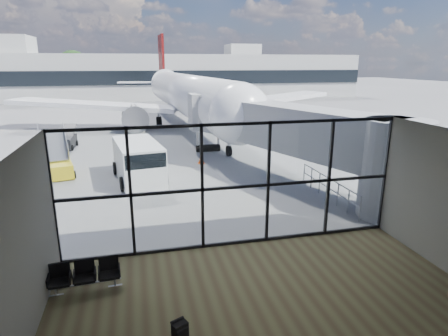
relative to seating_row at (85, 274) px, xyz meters
name	(u,v)px	position (x,y,z in m)	size (l,w,h in m)	color
ground	(160,112)	(5.01, 41.73, -0.49)	(220.00, 220.00, 0.00)	slate
lounge_shell	(290,233)	(5.01, -3.07, 2.16)	(12.02, 8.01, 4.51)	brown
glass_curtain_wall	(236,186)	(5.01, 1.73, 1.76)	(12.10, 0.12, 4.50)	white
jet_bridge	(288,132)	(9.91, 8.80, 2.27)	(8.00, 16.50, 4.33)	gray
apron_railing	(328,185)	(10.61, 5.23, 0.23)	(0.06, 5.46, 1.11)	gray
far_terminal	(147,75)	(4.42, 63.70, 3.72)	(80.00, 12.20, 11.00)	#B0B0AB
tree_3	(10,73)	(-21.99, 73.73, 4.14)	(4.95, 4.95, 7.12)	#382619
tree_4	(42,69)	(-15.99, 73.73, 4.76)	(5.61, 5.61, 8.07)	#382619
tree_5	(73,66)	(-9.99, 73.73, 5.39)	(6.27, 6.27, 9.03)	#382619
seating_row	(85,274)	(0.00, 0.00, 0.00)	(2.00, 0.68, 0.88)	gray
backpack	(180,332)	(2.44, -2.80, -0.23)	(0.43, 0.43, 0.54)	black
airliner	(185,94)	(7.12, 30.64, 2.72)	(35.31, 40.94, 10.54)	white
service_van	(139,161)	(1.73, 10.44, 0.63)	(3.03, 5.29, 2.18)	white
belt_loader	(66,141)	(-3.70, 20.37, 0.06)	(1.56, 3.59, 1.62)	black
mobile_stairs	(57,166)	(-2.99, 12.64, 0.07)	(2.35, 3.62, 2.35)	gold
traffic_cone_a	(151,168)	(2.45, 11.98, -0.21)	(0.42, 0.42, 0.60)	orange
traffic_cone_b	(201,159)	(5.79, 13.37, -0.19)	(0.44, 0.44, 0.62)	#FF570D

